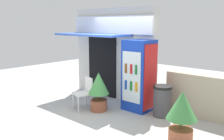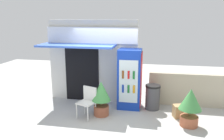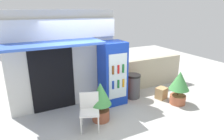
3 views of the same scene
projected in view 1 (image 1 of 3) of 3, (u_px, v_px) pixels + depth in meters
ground at (97, 112)px, 6.49m from camera, size 16.00×16.00×0.00m
storefront_building at (112, 51)px, 7.69m from camera, size 3.09×1.19×2.77m
drink_cooler at (139, 75)px, 6.57m from camera, size 0.73×0.72×1.89m
plastic_chair at (85, 91)px, 6.68m from camera, size 0.58×0.56×0.88m
potted_plant_near_shop at (99, 89)px, 6.54m from camera, size 0.56×0.56×1.04m
potted_plant_curbside at (182, 112)px, 4.78m from camera, size 0.60×0.60×1.03m
trash_bin at (162, 101)px, 6.19m from camera, size 0.47×0.47×0.79m
stone_boundary_wall at (216, 100)px, 5.82m from camera, size 2.53×0.21×1.07m
cardboard_box at (182, 123)px, 5.37m from camera, size 0.40×0.37×0.37m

